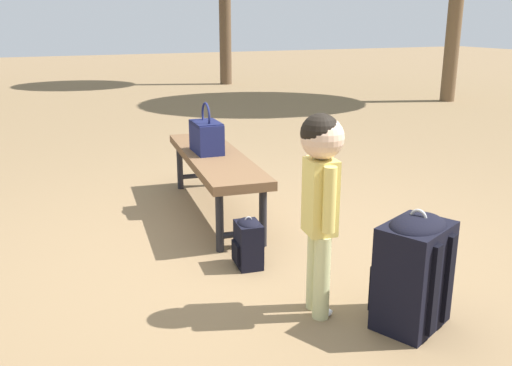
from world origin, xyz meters
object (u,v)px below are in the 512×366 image
park_bench (215,162)px  backpack_large (414,268)px  child_standing (320,184)px  handbag (206,135)px  backpack_small (248,242)px

park_bench → backpack_large: (1.85, 0.32, -0.11)m
park_bench → child_standing: child_standing is taller
park_bench → backpack_large: backpack_large is taller
handbag → child_standing: size_ratio=0.37×
handbag → backpack_large: bearing=10.2°
child_standing → backpack_small: bearing=-170.8°
child_standing → backpack_large: bearing=52.3°
backpack_large → park_bench: bearing=-170.3°
park_bench → handbag: handbag is taller
handbag → child_standing: bearing=-0.1°
handbag → backpack_small: bearing=-5.7°
backpack_large → backpack_small: 1.02m
park_bench → child_standing: 1.61m
backpack_large → backpack_small: (-0.90, -0.45, -0.13)m
child_standing → backpack_small: (-0.63, -0.10, -0.51)m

